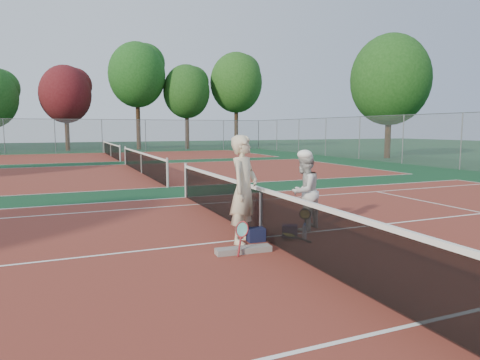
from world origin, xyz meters
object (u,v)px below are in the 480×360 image
object	(u,v)px
net_main	(261,213)
racket_spare	(289,237)
racket_red	(242,238)
water_bottle	(304,233)
sports_bag_purple	(290,231)
player_b	(304,191)
racket_black_held	(305,221)
player_a	(244,189)
sports_bag_navy	(256,235)

from	to	relation	value
net_main	racket_spare	distance (m)	0.72
racket_red	water_bottle	world-z (taller)	racket_red
sports_bag_purple	player_b	bearing A→B (deg)	38.40
net_main	sports_bag_purple	bearing A→B (deg)	-18.66
sports_bag_purple	racket_black_held	bearing A→B (deg)	17.10
net_main	water_bottle	world-z (taller)	net_main
racket_red	racket_black_held	world-z (taller)	racket_red
player_b	racket_red	world-z (taller)	player_b
player_b	player_a	bearing A→B (deg)	-12.18
player_a	water_bottle	bearing A→B (deg)	-58.13
player_b	racket_black_held	distance (m)	0.69
player_a	racket_red	world-z (taller)	player_a
racket_black_held	sports_bag_navy	bearing A→B (deg)	-46.98
water_bottle	racket_spare	bearing A→B (deg)	152.60
racket_red	racket_spare	world-z (taller)	racket_red
net_main	racket_spare	xyz separation A→B (m)	(0.44, -0.36, -0.44)
player_b	sports_bag_purple	xyz separation A→B (m)	(-0.61, -0.49, -0.71)
player_b	sports_bag_purple	world-z (taller)	player_b
player_a	net_main	bearing A→B (deg)	-21.05
water_bottle	racket_black_held	bearing A→B (deg)	57.99
net_main	player_a	size ratio (longest dim) A/B	5.33
racket_black_held	sports_bag_purple	xyz separation A→B (m)	(-0.43, -0.13, -0.15)
net_main	player_b	xyz separation A→B (m)	(1.17, 0.30, 0.32)
racket_red	racket_spare	xyz separation A→B (m)	(1.23, 0.54, -0.22)
player_b	racket_black_held	size ratio (longest dim) A/B	3.09
player_b	sports_bag_navy	distance (m)	1.62
racket_black_held	sports_bag_navy	xyz separation A→B (m)	(-1.19, -0.15, -0.14)
net_main	racket_red	size ratio (longest dim) A/B	19.12
player_a	water_bottle	world-z (taller)	player_a
net_main	player_b	bearing A→B (deg)	14.28
racket_red	sports_bag_purple	distance (m)	1.53
racket_black_held	racket_spare	world-z (taller)	racket_black_held
player_a	racket_red	xyz separation A→B (m)	(-0.34, -0.73, -0.74)
sports_bag_purple	sports_bag_navy	bearing A→B (deg)	-178.92
racket_red	racket_black_held	xyz separation A→B (m)	(1.78, 0.84, -0.02)
player_a	player_b	bearing A→B (deg)	-26.26
sports_bag_navy	water_bottle	bearing A→B (deg)	-17.90
racket_spare	water_bottle	world-z (taller)	water_bottle
racket_black_held	net_main	bearing A→B (deg)	-57.28
sports_bag_navy	water_bottle	distance (m)	0.96
water_bottle	racket_red	bearing A→B (deg)	-164.95
racket_red	sports_bag_navy	size ratio (longest dim) A/B	1.71
racket_red	player_b	bearing A→B (deg)	-10.27
net_main	racket_red	xyz separation A→B (m)	(-0.79, -0.90, -0.22)
racket_black_held	sports_bag_purple	bearing A→B (deg)	-36.88
player_b	racket_red	xyz separation A→B (m)	(-1.96, -1.20, -0.55)
player_a	racket_spare	world-z (taller)	player_a
water_bottle	sports_bag_purple	bearing A→B (deg)	116.29
racket_red	sports_bag_navy	distance (m)	0.93
sports_bag_navy	sports_bag_purple	distance (m)	0.76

